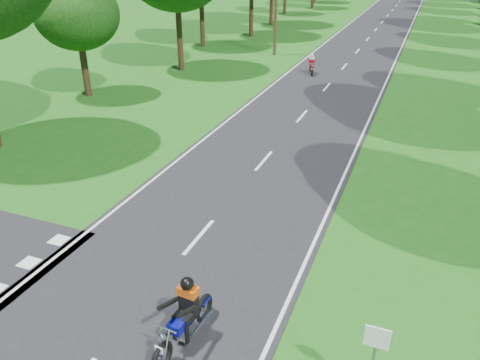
% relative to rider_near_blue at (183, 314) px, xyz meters
% --- Properties ---
extents(ground, '(160.00, 160.00, 0.00)m').
position_rel_rider_near_blue_xyz_m(ground, '(-1.56, 1.89, -0.83)').
color(ground, '#1A5714').
rests_on(ground, ground).
extents(main_road, '(7.00, 140.00, 0.02)m').
position_rel_rider_near_blue_xyz_m(main_road, '(-1.56, 51.89, -0.82)').
color(main_road, black).
rests_on(main_road, ground).
extents(road_markings, '(7.40, 140.00, 0.01)m').
position_rel_rider_near_blue_xyz_m(road_markings, '(-1.70, 50.01, -0.81)').
color(road_markings, silver).
rests_on(road_markings, main_road).
extents(telegraph_pole, '(1.20, 0.26, 8.00)m').
position_rel_rider_near_blue_xyz_m(telegraph_pole, '(-7.56, 29.89, 3.24)').
color(telegraph_pole, '#382616').
rests_on(telegraph_pole, ground).
extents(road_sign, '(0.45, 0.07, 2.00)m').
position_rel_rider_near_blue_xyz_m(road_sign, '(3.94, -0.13, 0.51)').
color(road_sign, slate).
rests_on(road_sign, ground).
extents(rider_near_blue, '(0.85, 2.01, 1.63)m').
position_rel_rider_near_blue_xyz_m(rider_near_blue, '(0.00, 0.00, 0.00)').
color(rider_near_blue, '#0D1292').
rests_on(rider_near_blue, main_road).
extents(rider_far_red, '(1.01, 1.70, 1.34)m').
position_rel_rider_near_blue_xyz_m(rider_far_red, '(-3.28, 24.79, -0.14)').
color(rider_far_red, '#B80E13').
rests_on(rider_far_red, main_road).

